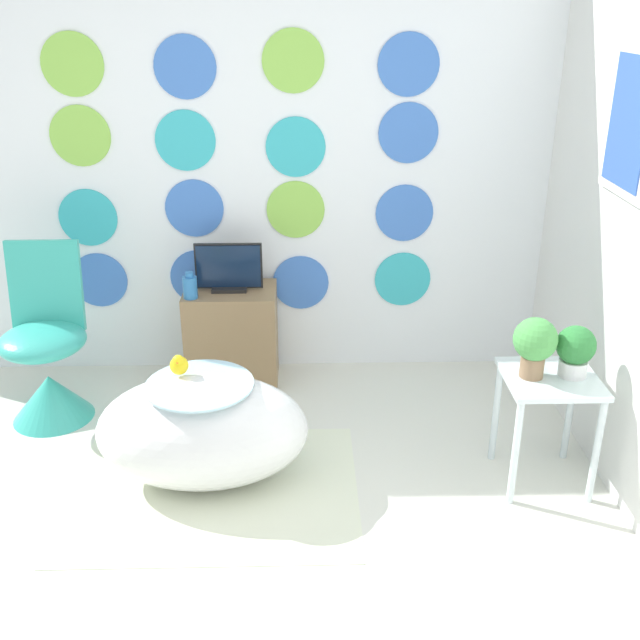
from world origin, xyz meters
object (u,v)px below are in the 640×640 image
Objects in this scene: chair at (48,367)px; vase at (190,287)px; potted_plant_right at (575,349)px; tv at (229,270)px; potted_plant_left at (535,343)px; bathtub at (203,430)px.

chair is 6.31× the size of vase.
chair is 2.56m from potted_plant_right.
tv is at bearing 30.33° from vase.
tv is at bearing 22.10° from chair.
vase is (-0.20, -0.11, -0.05)m from tv.
chair is at bearing -157.90° from tv.
tv is 1.69m from potted_plant_left.
potted_plant_right is (1.60, -0.03, 0.40)m from bathtub.
bathtub is 1.65m from potted_plant_right.
bathtub is 6.53× the size of vase.
vase is at bearing 153.63° from potted_plant_right.
potted_plant_right is (1.55, -0.98, -0.02)m from tv.
vase is 1.95m from potted_plant_right.
chair is (-0.85, 0.57, 0.03)m from bathtub.
tv reaches higher than potted_plant_right.
tv is at bearing 144.28° from potted_plant_left.
bathtub is 1.49m from potted_plant_left.
potted_plant_right reaches higher than bathtub.
chair is 3.38× the size of potted_plant_left.
potted_plant_left is (1.42, -0.04, 0.43)m from bathtub.
tv is at bearing 86.68° from bathtub.
tv is 1.35× the size of potted_plant_left.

